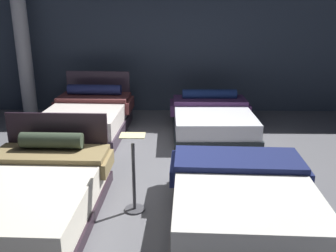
% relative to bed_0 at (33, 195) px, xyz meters
% --- Properties ---
extents(ground_plane, '(18.00, 18.00, 0.02)m').
position_rel_bed_0_xyz_m(ground_plane, '(1.15, 1.08, -0.27)').
color(ground_plane, '#5B5B60').
extents(showroom_back_wall, '(18.00, 0.06, 3.50)m').
position_rel_bed_0_xyz_m(showroom_back_wall, '(1.15, 4.69, 1.49)').
color(showroom_back_wall, '#333D4C').
rests_on(showroom_back_wall, ground_plane).
extents(bed_0, '(1.55, 2.16, 0.96)m').
position_rel_bed_0_xyz_m(bed_0, '(0.00, 0.00, 0.00)').
color(bed_0, black).
rests_on(bed_0, ground_plane).
extents(bed_1, '(1.71, 2.04, 0.53)m').
position_rel_bed_0_xyz_m(bed_1, '(2.39, -0.02, -0.02)').
color(bed_1, '#565455').
rests_on(bed_1, ground_plane).
extents(bed_2, '(1.57, 2.15, 1.04)m').
position_rel_bed_0_xyz_m(bed_2, '(-0.05, 3.02, 0.03)').
color(bed_2, '#322633').
rests_on(bed_2, ground_plane).
extents(bed_3, '(1.61, 2.02, 0.73)m').
position_rel_bed_0_xyz_m(bed_3, '(2.34, 3.02, -0.00)').
color(bed_3, black).
rests_on(bed_3, ground_plane).
extents(price_sign, '(0.28, 0.24, 0.95)m').
position_rel_bed_0_xyz_m(price_sign, '(1.15, 0.14, 0.10)').
color(price_sign, '#3F3F44').
rests_on(price_sign, ground_plane).
extents(support_pillar, '(0.31, 0.31, 3.50)m').
position_rel_bed_0_xyz_m(support_pillar, '(-1.67, 4.29, 1.49)').
color(support_pillar, silver).
rests_on(support_pillar, ground_plane).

